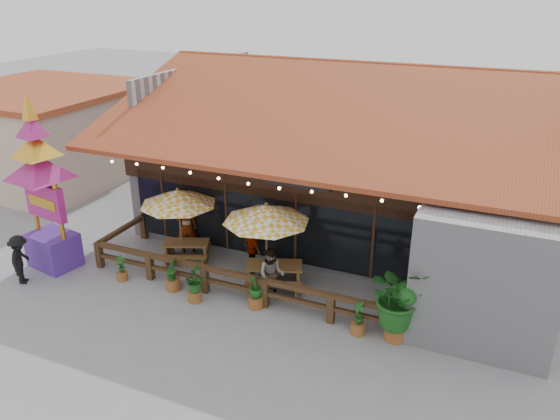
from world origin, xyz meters
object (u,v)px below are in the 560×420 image
at_px(umbrella_right, 266,214).
at_px(tropical_plant, 399,298).
at_px(thai_sign_tower, 40,172).
at_px(pedestrian, 20,260).
at_px(picnic_table_right, 274,272).
at_px(picnic_table_left, 187,248).
at_px(umbrella_left, 178,198).

distance_m(umbrella_right, tropical_plant, 4.55).
distance_m(thai_sign_tower, pedestrian, 2.78).
relative_size(thai_sign_tower, tropical_plant, 2.82).
bearing_deg(thai_sign_tower, umbrella_right, 12.75).
height_order(umbrella_right, picnic_table_right, umbrella_right).
bearing_deg(pedestrian, thai_sign_tower, -33.00).
height_order(picnic_table_right, tropical_plant, tropical_plant).
xyz_separation_m(umbrella_right, pedestrian, (-7.09, -2.85, -1.64)).
bearing_deg(pedestrian, picnic_table_right, -98.67).
distance_m(umbrella_right, picnic_table_right, 1.91).
relative_size(picnic_table_left, pedestrian, 1.16).
distance_m(umbrella_left, tropical_plant, 7.72).
bearing_deg(picnic_table_right, picnic_table_left, 172.92).
bearing_deg(umbrella_right, pedestrian, -158.12).
xyz_separation_m(picnic_table_right, tropical_plant, (3.99, -1.11, 0.71)).
xyz_separation_m(thai_sign_tower, tropical_plant, (11.26, 0.45, -2.02)).
distance_m(umbrella_left, thai_sign_tower, 4.30).
bearing_deg(picnic_table_right, umbrella_right, 175.37).
bearing_deg(tropical_plant, pedestrian, -171.42).
height_order(umbrella_right, tropical_plant, umbrella_right).
relative_size(umbrella_left, picnic_table_right, 1.28).
distance_m(picnic_table_left, picnic_table_right, 3.43).
height_order(picnic_table_left, picnic_table_right, picnic_table_right).
bearing_deg(umbrella_right, thai_sign_tower, -167.25).
xyz_separation_m(picnic_table_left, thai_sign_tower, (-3.87, -1.99, 2.80)).
height_order(umbrella_right, thai_sign_tower, thai_sign_tower).
bearing_deg(pedestrian, umbrella_right, -97.83).
bearing_deg(umbrella_left, picnic_table_left, 45.04).
height_order(thai_sign_tower, pedestrian, thai_sign_tower).
relative_size(umbrella_right, pedestrian, 1.91).
distance_m(picnic_table_right, pedestrian, 7.87).
bearing_deg(picnic_table_left, tropical_plant, -11.74).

